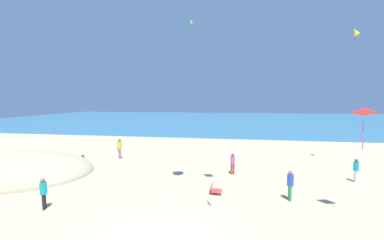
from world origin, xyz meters
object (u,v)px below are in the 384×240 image
object	(u,v)px
person_0	(83,160)
person_2	(120,147)
person_5	(43,191)
kite_magenta	(225,51)
person_4	(233,162)
kite_yellow	(355,32)
person_1	(290,183)
kite_green	(191,21)
beach_chair_far_left	(214,189)
person_6	(356,169)
kite_red	(364,111)
person_7	(119,149)

from	to	relation	value
person_0	person_2	world-z (taller)	person_2
person_5	kite_magenta	size ratio (longest dim) A/B	1.17
person_4	kite_yellow	xyz separation A→B (m)	(8.90, 3.21, 9.32)
person_1	kite_green	xyz separation A→B (m)	(-7.77, 17.58, 14.50)
beach_chair_far_left	person_6	distance (m)	9.20
kite_green	person_5	bearing A→B (deg)	-101.06
kite_green	kite_yellow	size ratio (longest dim) A/B	1.67
person_6	kite_yellow	world-z (taller)	kite_yellow
person_6	beach_chair_far_left	bearing A→B (deg)	39.86
person_0	kite_magenta	bearing A→B (deg)	99.29
beach_chair_far_left	person_4	bearing A→B (deg)	74.30
person_4	kite_red	bearing A→B (deg)	21.80
person_4	person_5	size ratio (longest dim) A/B	0.98
person_0	person_6	bearing A→B (deg)	40.37
person_4	kite_green	distance (m)	20.83
person_4	kite_yellow	world-z (taller)	kite_yellow
person_0	kite_green	xyz separation A→B (m)	(6.86, 13.25, 15.13)
person_6	person_4	bearing A→B (deg)	18.54
person_4	person_7	size ratio (longest dim) A/B	2.19
person_7	kite_green	size ratio (longest dim) A/B	0.42
kite_magenta	person_1	bearing A→B (deg)	-81.06
person_4	person_5	distance (m)	10.89
beach_chair_far_left	kite_red	bearing A→B (deg)	-11.24
person_4	kite_magenta	bearing A→B (deg)	156.99
person_1	kite_magenta	distance (m)	24.05
person_1	kite_green	bearing A→B (deg)	115.20
kite_yellow	person_4	bearing A→B (deg)	-160.20
person_2	person_7	xyz separation A→B (m)	(-1.52, 2.70, -0.76)
person_5	kite_red	xyz separation A→B (m)	(14.11, 1.32, 3.82)
person_5	person_7	size ratio (longest dim) A/B	2.23
person_2	kite_yellow	bearing A→B (deg)	141.29
kite_red	kite_yellow	bearing A→B (deg)	65.01
person_1	person_4	world-z (taller)	person_1
kite_red	person_4	bearing A→B (deg)	136.60
person_5	person_7	bearing A→B (deg)	71.77
person_0	kite_yellow	bearing A→B (deg)	50.27
person_1	person_2	world-z (taller)	person_2
kite_green	kite_yellow	xyz separation A→B (m)	(13.92, -10.82, -5.25)
beach_chair_far_left	person_5	xyz separation A→B (m)	(-7.86, -2.89, 0.63)
person_1	person_7	world-z (taller)	person_1
person_2	person_4	distance (m)	9.98
person_4	kite_magenta	distance (m)	20.82
person_1	kite_green	world-z (taller)	kite_green
person_7	kite_red	distance (m)	19.71
kite_yellow	person_2	bearing A→B (deg)	-178.12
person_1	person_2	size ratio (longest dim) A/B	0.89
person_5	person_0	bearing A→B (deg)	83.72
person_1	beach_chair_far_left	bearing A→B (deg)	177.51
person_6	person_7	size ratio (longest dim) A/B	2.22
person_4	person_5	xyz separation A→B (m)	(-8.97, -6.18, 0.02)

